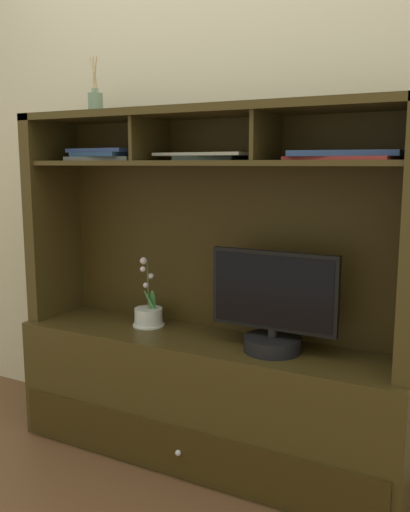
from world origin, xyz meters
TOP-DOWN VIEW (x-y plane):
  - floor_plane at (0.00, 0.00)m, footprint 6.00×6.00m
  - back_wall at (0.00, 0.23)m, footprint 6.00×0.02m
  - media_console at (0.00, 0.01)m, footprint 1.67×0.44m
  - tv_monitor at (0.31, -0.03)m, footprint 0.50×0.22m
  - potted_orchid at (-0.30, 0.03)m, footprint 0.14×0.14m
  - magazine_stack_left at (-0.01, 0.04)m, footprint 0.43×0.24m
  - magazine_stack_centre at (0.55, 0.01)m, footprint 0.40×0.24m
  - magazine_stack_right at (-0.50, 0.02)m, footprint 0.35×0.24m
  - diffuser_bottle at (-0.54, 0.01)m, footprint 0.06×0.06m

SIDE VIEW (x-z plane):
  - floor_plane at x=0.00m, z-range -0.02..0.00m
  - media_console at x=0.00m, z-range -0.29..1.16m
  - potted_orchid at x=-0.30m, z-range 0.42..0.73m
  - tv_monitor at x=0.31m, z-range 0.50..0.89m
  - magazine_stack_centre at x=0.55m, z-range 1.25..1.29m
  - magazine_stack_left at x=-0.01m, z-range 1.25..1.28m
  - magazine_stack_right at x=-0.50m, z-range 1.25..1.30m
  - back_wall at x=0.00m, z-range 0.00..2.80m
  - diffuser_bottle at x=-0.54m, z-range 1.38..1.62m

